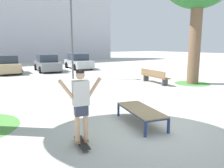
# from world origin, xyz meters

# --- Properties ---
(ground_plane) EXTENTS (120.00, 120.00, 0.00)m
(ground_plane) POSITION_xyz_m (0.00, 0.00, 0.00)
(ground_plane) COLOR #B7B5AD
(skate_box) EXTENTS (1.22, 2.03, 0.46)m
(skate_box) POSITION_xyz_m (-0.36, 0.17, 0.41)
(skate_box) COLOR navy
(skate_box) RESTS_ON ground
(skateboard) EXTENTS (0.37, 0.82, 0.09)m
(skateboard) POSITION_xyz_m (-2.50, -0.15, 0.08)
(skateboard) COLOR black
(skateboard) RESTS_ON ground
(skater) EXTENTS (0.99, 0.34, 1.69)m
(skater) POSITION_xyz_m (-2.50, -0.15, 1.07)
(skater) COLOR tan
(skater) RESTS_ON skateboard
(grass_patch_near_right) EXTENTS (2.11, 2.11, 0.01)m
(grass_patch_near_right) POSITION_xyz_m (7.05, 3.61, 0.00)
(grass_patch_near_right) COLOR #47893D
(grass_patch_near_right) RESTS_ON ground
(car_tan) EXTENTS (2.22, 4.34, 1.50)m
(car_tan) POSITION_xyz_m (-1.26, 15.79, 0.69)
(car_tan) COLOR tan
(car_tan) RESTS_ON ground
(car_grey) EXTENTS (2.36, 4.40, 1.50)m
(car_grey) POSITION_xyz_m (2.01, 15.30, 0.69)
(car_grey) COLOR slate
(car_grey) RESTS_ON ground
(car_silver) EXTENTS (2.30, 4.38, 1.50)m
(car_silver) POSITION_xyz_m (5.27, 15.57, 0.69)
(car_silver) COLOR #B7BABF
(car_silver) RESTS_ON ground
(park_bench) EXTENTS (0.82, 2.44, 0.83)m
(park_bench) POSITION_xyz_m (5.19, 5.03, 0.45)
(park_bench) COLOR brown
(park_bench) RESTS_ON ground
(light_post) EXTENTS (0.36, 0.36, 5.83)m
(light_post) POSITION_xyz_m (1.92, 9.71, 3.83)
(light_post) COLOR #4C4C51
(light_post) RESTS_ON ground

